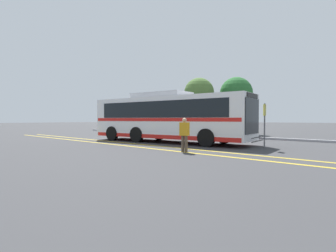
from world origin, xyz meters
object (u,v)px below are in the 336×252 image
tree_1 (236,93)px  parked_car_2 (222,130)px  bus_stop_sign (265,120)px  transit_bus (168,117)px  parked_car_0 (130,127)px  tree_0 (199,93)px  parked_car_1 (168,127)px  pedestrian_0 (184,133)px

tree_1 → parked_car_2: bearing=-71.8°
bus_stop_sign → tree_1: tree_1 is taller
parked_car_2 → transit_bus: bearing=165.8°
parked_car_0 → tree_0: size_ratio=0.82×
tree_0 → tree_1: tree_1 is taller
parked_car_1 → pedestrian_0: size_ratio=2.70×
pedestrian_0 → tree_1: 16.21m
parked_car_0 → bus_stop_sign: 17.17m
bus_stop_sign → tree_1: bearing=-153.6°
parked_car_0 → tree_0: 8.10m
parked_car_0 → parked_car_2: (10.99, 0.11, -0.04)m
parked_car_2 → pedestrian_0: pedestrian_0 is taller
parked_car_1 → tree_1: (3.63, 6.33, 3.32)m
parked_car_0 → tree_1: bearing=130.9°
transit_bus → bus_stop_sign: transit_bus is taller
transit_bus → parked_car_2: size_ratio=2.50×
tree_1 → parked_car_1: bearing=-119.8°
pedestrian_0 → tree_0: 14.24m
pedestrian_0 → parked_car_2: bearing=98.0°
pedestrian_0 → bus_stop_sign: size_ratio=0.68×
tree_0 → bus_stop_sign: bearing=-39.9°
transit_bus → tree_1: tree_1 is taller
parked_car_0 → parked_car_1: size_ratio=1.08×
parked_car_0 → pedestrian_0: size_ratio=2.92×
parked_car_0 → parked_car_1: 5.27m
parked_car_0 → parked_car_1: (5.27, 0.15, 0.09)m
bus_stop_sign → tree_0: 12.99m
parked_car_1 → parked_car_2: 5.72m
bus_stop_sign → tree_0: tree_0 is taller
tree_0 → parked_car_2: bearing=-35.3°
parked_car_0 → tree_0: tree_0 is taller
parked_car_2 → tree_1: tree_1 is taller
parked_car_1 → parked_car_0: bearing=-83.6°
parked_car_2 → pedestrian_0: bearing=-164.6°
transit_bus → parked_car_1: bearing=-144.8°
parked_car_1 → tree_0: (1.38, 3.03, 3.27)m
tree_1 → pedestrian_0: bearing=-70.8°
tree_0 → tree_1: size_ratio=0.96×
parked_car_0 → bus_stop_sign: bus_stop_sign is taller
parked_car_2 → parked_car_1: bearing=85.0°
parked_car_0 → bus_stop_sign: size_ratio=1.99×
tree_0 → tree_1: (2.25, 3.30, 0.05)m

